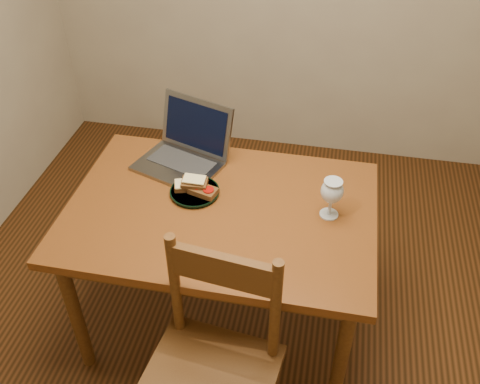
% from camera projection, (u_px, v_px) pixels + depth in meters
% --- Properties ---
extents(floor, '(3.20, 3.20, 0.02)m').
position_uv_depth(floor, '(247.00, 317.00, 2.74)').
color(floor, black).
rests_on(floor, ground).
extents(table, '(1.30, 0.90, 0.74)m').
position_uv_depth(table, '(221.00, 223.00, 2.31)').
color(table, '#4E2B0D').
rests_on(table, floor).
extents(chair, '(0.52, 0.50, 0.50)m').
position_uv_depth(chair, '(211.00, 365.00, 1.91)').
color(chair, '#3F220D').
rests_on(chair, floor).
extents(plate, '(0.22, 0.22, 0.02)m').
position_uv_depth(plate, '(195.00, 192.00, 2.33)').
color(plate, black).
rests_on(plate, table).
extents(sandwich_cheese, '(0.12, 0.09, 0.03)m').
position_uv_depth(sandwich_cheese, '(187.00, 185.00, 2.32)').
color(sandwich_cheese, '#381E0C').
rests_on(sandwich_cheese, plate).
extents(sandwich_tomato, '(0.13, 0.10, 0.04)m').
position_uv_depth(sandwich_tomato, '(203.00, 190.00, 2.29)').
color(sandwich_tomato, '#381E0C').
rests_on(sandwich_tomato, plate).
extents(sandwich_top, '(0.11, 0.07, 0.03)m').
position_uv_depth(sandwich_top, '(194.00, 182.00, 2.30)').
color(sandwich_top, '#381E0C').
rests_on(sandwich_top, plate).
extents(milk_glass, '(0.09, 0.09, 0.18)m').
position_uv_depth(milk_glass, '(331.00, 198.00, 2.17)').
color(milk_glass, white).
rests_on(milk_glass, table).
extents(laptop, '(0.46, 0.44, 0.27)m').
position_uv_depth(laptop, '(186.00, 147.00, 2.49)').
color(laptop, slate).
rests_on(laptop, table).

